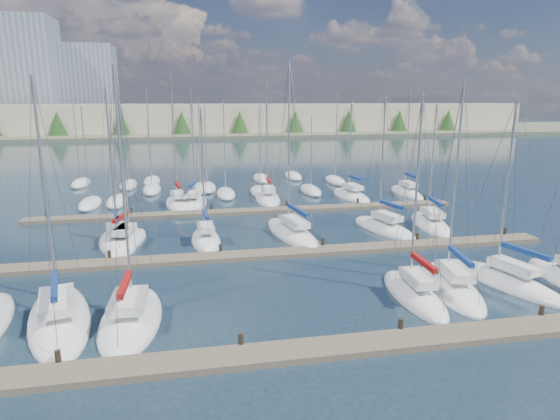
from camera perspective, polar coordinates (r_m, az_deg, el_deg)
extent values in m
plane|color=#203241|center=(78.00, -6.44, 4.81)|extent=(400.00, 400.00, 0.00)
cube|color=#6B5E4C|center=(22.84, 5.95, -16.45)|extent=(44.00, 1.80, 0.35)
cylinder|color=#2D261C|center=(23.54, -25.38, -16.39)|extent=(0.26, 0.26, 1.10)
cylinder|color=#2D261C|center=(22.84, -4.77, -15.99)|extent=(0.26, 0.26, 1.10)
cylinder|color=#2D261C|center=(24.84, 14.48, -13.84)|extent=(0.26, 0.26, 1.10)
cylinder|color=#2D261C|center=(28.99, 29.22, -11.12)|extent=(0.26, 0.26, 1.10)
cube|color=#6B5E4C|center=(35.32, -0.62, -5.35)|extent=(44.00, 1.80, 0.35)
cylinder|color=#2D261C|center=(36.13, -20.06, -5.51)|extent=(0.26, 0.26, 1.10)
cylinder|color=#2D261C|center=(35.67, -7.24, -5.01)|extent=(0.26, 0.26, 1.10)
cylinder|color=#2D261C|center=(36.99, 5.26, -4.29)|extent=(0.26, 0.26, 1.10)
cylinder|color=#2D261C|center=(39.89, 16.39, -3.47)|extent=(0.26, 0.26, 1.10)
cylinder|color=#2D261C|center=(44.08, 25.69, -2.69)|extent=(0.26, 0.26, 1.10)
cube|color=#6B5E4C|center=(48.63, -3.57, -0.14)|extent=(44.00, 1.80, 0.35)
cylinder|color=#2D261C|center=(51.07, -26.56, -0.72)|extent=(0.26, 0.26, 1.10)
cylinder|color=#2D261C|center=(49.48, -17.63, -0.34)|extent=(0.26, 0.26, 1.10)
cylinder|color=#2D261C|center=(49.15, -8.34, 0.07)|extent=(0.26, 0.26, 1.10)
cylinder|color=#2D261C|center=(50.11, 0.83, 0.47)|extent=(0.26, 0.26, 1.10)
cylinder|color=#2D261C|center=(52.29, 9.45, 0.83)|extent=(0.26, 0.26, 1.10)
cylinder|color=#2D261C|center=(55.55, 17.22, 1.14)|extent=(0.26, 0.26, 1.10)
ellipsoid|color=white|center=(40.48, -19.13, -3.80)|extent=(4.31, 8.24, 1.60)
cube|color=black|center=(40.48, -19.13, -3.80)|extent=(2.19, 3.98, 0.12)
cube|color=silver|center=(39.75, -19.25, -2.17)|extent=(2.10, 2.99, 0.50)
cylinder|color=#9EA0A5|center=(39.74, -19.90, 5.78)|extent=(0.14, 0.14, 11.36)
cylinder|color=#9EA0A5|center=(38.89, -19.33, -0.91)|extent=(0.67, 3.26, 0.10)
cube|color=navy|center=(38.86, -19.34, -0.74)|extent=(0.82, 3.04, 0.30)
ellipsoid|color=white|center=(54.69, -1.49, 1.29)|extent=(3.31, 8.44, 1.60)
cube|color=maroon|center=(54.69, -1.49, 1.29)|extent=(1.70, 4.06, 0.12)
cube|color=silver|center=(54.02, -1.46, 2.55)|extent=(1.71, 2.99, 0.50)
cylinder|color=#9EA0A5|center=(54.31, -1.61, 8.81)|extent=(0.14, 0.14, 12.15)
cylinder|color=#9EA0A5|center=(53.19, -1.40, 3.53)|extent=(0.33, 3.47, 0.10)
cube|color=maroon|center=(53.17, -1.40, 3.65)|extent=(0.52, 3.21, 0.30)
ellipsoid|color=white|center=(43.20, 12.50, -2.31)|extent=(4.54, 8.74, 1.60)
cube|color=black|center=(43.20, 12.50, -2.31)|extent=(2.29, 4.22, 0.12)
cube|color=silver|center=(42.55, 12.92, -0.76)|extent=(2.12, 3.18, 0.50)
cylinder|color=#9EA0A5|center=(42.49, 12.40, 6.33)|extent=(0.14, 0.14, 10.81)
cylinder|color=#9EA0A5|center=(41.80, 13.54, 0.44)|extent=(0.89, 3.43, 0.10)
cube|color=navy|center=(41.77, 13.54, 0.60)|extent=(1.02, 3.20, 0.30)
ellipsoid|color=white|center=(52.76, -10.37, 0.63)|extent=(3.82, 7.31, 1.60)
cube|color=silver|center=(52.16, -10.49, 1.93)|extent=(1.83, 2.65, 0.50)
cylinder|color=#9EA0A5|center=(52.26, -10.57, 7.98)|extent=(0.14, 0.14, 11.36)
cylinder|color=#9EA0A5|center=(51.42, -10.65, 2.96)|extent=(0.66, 2.88, 0.10)
cube|color=navy|center=(51.40, -10.66, 3.09)|extent=(0.81, 2.69, 0.30)
ellipsoid|color=white|center=(53.01, -12.35, 0.59)|extent=(3.46, 8.50, 1.60)
cube|color=black|center=(53.01, -12.35, 0.59)|extent=(1.76, 4.09, 0.12)
cube|color=silver|center=(52.34, -12.38, 1.89)|extent=(1.71, 3.03, 0.50)
cylinder|color=#9EA0A5|center=(52.56, -12.83, 8.80)|extent=(0.14, 0.14, 13.00)
cylinder|color=#9EA0A5|center=(51.50, -12.36, 2.89)|extent=(0.51, 3.46, 0.10)
cube|color=maroon|center=(51.48, -12.37, 3.02)|extent=(0.67, 3.21, 0.30)
ellipsoid|color=white|center=(40.57, 1.46, -3.01)|extent=(4.35, 10.62, 1.60)
cube|color=black|center=(40.57, 1.46, -3.01)|extent=(2.20, 5.12, 0.12)
cube|color=silver|center=(39.75, 1.74, -1.41)|extent=(2.08, 3.80, 0.50)
cylinder|color=#9EA0A5|center=(39.86, 1.09, 8.14)|extent=(0.14, 0.14, 13.51)
cylinder|color=#9EA0A5|center=(38.75, 2.19, -0.20)|extent=(0.76, 4.30, 0.10)
cube|color=navy|center=(38.73, 2.19, -0.03)|extent=(0.91, 3.99, 0.30)
ellipsoid|color=white|center=(31.24, 20.06, -8.95)|extent=(4.18, 8.79, 1.60)
cube|color=silver|center=(30.42, 20.53, -6.98)|extent=(2.00, 3.17, 0.50)
cylinder|color=#9EA0A5|center=(30.06, 20.65, 3.71)|extent=(0.14, 0.14, 11.57)
cylinder|color=#9EA0A5|center=(29.49, 21.16, -5.50)|extent=(0.73, 3.51, 0.10)
cube|color=navy|center=(29.46, 21.18, -5.28)|extent=(0.88, 3.26, 0.30)
ellipsoid|color=white|center=(56.92, 8.64, 1.62)|extent=(3.65, 8.58, 1.60)
cube|color=silver|center=(56.30, 8.86, 2.83)|extent=(1.86, 3.05, 0.50)
cylinder|color=#9EA0A5|center=(56.61, 8.58, 7.90)|extent=(0.14, 0.14, 10.28)
cylinder|color=#9EA0A5|center=(55.52, 9.19, 3.78)|extent=(0.40, 3.51, 0.10)
cube|color=navy|center=(55.50, 9.19, 3.90)|extent=(0.57, 3.24, 0.30)
ellipsoid|color=white|center=(60.14, 15.15, 1.93)|extent=(2.64, 8.19, 1.60)
cube|color=maroon|center=(60.14, 15.15, 1.93)|extent=(1.36, 3.93, 0.12)
cube|color=silver|center=(59.54, 15.38, 3.08)|extent=(1.40, 2.88, 0.50)
cylinder|color=#9EA0A5|center=(59.81, 15.29, 8.45)|extent=(0.14, 0.14, 11.50)
cylinder|color=#9EA0A5|center=(58.79, 15.70, 3.98)|extent=(0.22, 3.41, 0.10)
cube|color=navy|center=(58.77, 15.71, 4.09)|extent=(0.41, 3.14, 0.30)
ellipsoid|color=white|center=(28.03, -25.28, -12.07)|extent=(5.35, 10.35, 1.60)
cube|color=black|center=(28.03, -25.28, -12.07)|extent=(2.69, 5.00, 0.12)
cube|color=silver|center=(27.06, -25.55, -10.00)|extent=(2.47, 3.77, 0.50)
cylinder|color=#9EA0A5|center=(26.78, -26.73, 2.06)|extent=(0.14, 0.14, 11.58)
cylinder|color=#9EA0A5|center=(25.95, -25.79, -8.52)|extent=(1.09, 4.06, 0.10)
cube|color=navy|center=(25.90, -25.82, -8.27)|extent=(1.21, 3.79, 0.30)
ellipsoid|color=white|center=(45.80, 17.83, -1.75)|extent=(4.23, 8.92, 1.60)
cube|color=silver|center=(45.09, 18.11, -0.29)|extent=(2.00, 3.22, 0.50)
cylinder|color=#9EA0A5|center=(45.31, 18.12, 5.97)|extent=(0.14, 0.14, 10.14)
cylinder|color=#9EA0A5|center=(44.23, 18.47, 0.82)|extent=(0.78, 3.56, 0.10)
cube|color=navy|center=(44.21, 18.49, 0.97)|extent=(0.92, 3.31, 0.30)
ellipsoid|color=white|center=(33.38, 25.78, -8.06)|extent=(4.46, 8.82, 1.60)
cube|color=black|center=(33.38, 25.78, -8.06)|extent=(2.24, 4.26, 0.12)
cube|color=silver|center=(32.72, 26.59, -6.14)|extent=(2.02, 3.21, 0.50)
cylinder|color=#9EA0A5|center=(32.20, 25.96, 2.73)|extent=(0.14, 0.14, 10.38)
cylinder|color=#9EA0A5|center=(32.03, 27.73, -4.69)|extent=(1.01, 3.47, 0.10)
cube|color=navy|center=(31.99, 27.76, -4.49)|extent=(1.13, 3.25, 0.30)
ellipsoid|color=white|center=(26.68, -17.67, -12.68)|extent=(3.32, 8.42, 1.60)
cube|color=silver|center=(25.77, -18.00, -10.48)|extent=(1.79, 2.96, 0.50)
cylinder|color=#9EA0A5|center=(25.15, -18.59, 2.66)|extent=(0.14, 0.14, 12.02)
cylinder|color=#9EA0A5|center=(24.76, -18.39, -8.87)|extent=(0.19, 3.51, 0.10)
cube|color=maroon|center=(24.71, -18.41, -8.61)|extent=(0.38, 3.23, 0.30)
ellipsoid|color=white|center=(29.40, 15.98, -10.06)|extent=(2.74, 7.69, 1.60)
cube|color=silver|center=(28.60, 16.45, -7.96)|extent=(1.43, 2.72, 0.50)
cylinder|color=#9EA0A5|center=(28.09, 16.31, 2.54)|extent=(0.14, 0.14, 10.73)
cylinder|color=#9EA0A5|center=(27.73, 17.11, -6.37)|extent=(0.26, 3.19, 0.10)
cube|color=maroon|center=(27.69, 17.13, -6.13)|extent=(0.44, 2.94, 0.30)
ellipsoid|color=white|center=(39.96, -18.12, -3.94)|extent=(3.65, 7.76, 1.60)
cube|color=silver|center=(39.27, -18.43, -2.29)|extent=(1.69, 2.80, 0.50)
cylinder|color=#9EA0A5|center=(39.19, -18.50, 5.22)|extent=(0.14, 0.14, 10.59)
cylinder|color=#9EA0A5|center=(38.47, -18.84, -1.02)|extent=(0.76, 3.09, 0.10)
cube|color=maroon|center=(38.44, -18.85, -0.85)|extent=(0.91, 2.89, 0.30)
ellipsoid|color=white|center=(39.12, -9.01, -3.80)|extent=(2.61, 6.79, 1.60)
cube|color=maroon|center=(39.12, -9.01, -3.80)|extent=(1.35, 3.26, 0.12)
cube|color=silver|center=(38.44, -9.04, -2.09)|extent=(1.38, 2.40, 0.50)
cylinder|color=#9EA0A5|center=(38.35, -9.39, 4.91)|extent=(0.14, 0.14, 9.73)
cylinder|color=#9EA0A5|center=(37.66, -9.03, -0.76)|extent=(0.22, 2.81, 0.10)
cube|color=navy|center=(37.63, -9.04, -0.58)|extent=(0.41, 2.60, 0.30)
cylinder|color=#9EA0A5|center=(68.61, -23.58, 8.10)|extent=(0.12, 0.12, 11.20)
ellipsoid|color=white|center=(69.34, -23.10, 2.96)|extent=(2.20, 6.40, 1.40)
cylinder|color=#9EA0A5|center=(60.65, -9.05, 7.98)|extent=(0.12, 0.12, 10.14)
ellipsoid|color=white|center=(61.44, -8.86, 2.67)|extent=(2.20, 6.40, 1.40)
cylinder|color=#9EA0A5|center=(60.41, -9.76, 8.10)|extent=(0.12, 0.12, 10.49)
ellipsoid|color=white|center=(61.21, -9.54, 2.60)|extent=(2.20, 6.40, 1.40)
cylinder|color=#9EA0A5|center=(69.33, 1.66, 8.76)|extent=(0.12, 0.12, 10.06)
ellipsoid|color=white|center=(70.01, 1.63, 4.12)|extent=(2.20, 6.40, 1.40)
cylinder|color=#9EA0A5|center=(65.05, -18.33, 7.50)|extent=(0.12, 0.12, 9.39)
ellipsoid|color=white|center=(65.75, -17.99, 2.87)|extent=(2.20, 6.40, 1.40)
cylinder|color=#9EA0A5|center=(54.53, -22.64, 6.39)|extent=(0.12, 0.12, 9.85)
ellipsoid|color=white|center=(55.38, -22.13, 0.66)|extent=(2.20, 6.40, 1.40)
cylinder|color=#9EA0A5|center=(54.70, -19.66, 6.36)|extent=(0.12, 0.12, 9.30)
ellipsoid|color=white|center=(55.52, -19.24, 0.93)|extent=(2.20, 6.40, 1.40)
cylinder|color=#9EA0A5|center=(65.61, 6.89, 9.12)|extent=(0.12, 0.12, 11.68)
ellipsoid|color=white|center=(66.39, 6.74, 3.53)|extent=(2.20, 6.40, 1.40)
cylinder|color=#9EA0A5|center=(57.12, -2.56, 7.62)|extent=(0.12, 0.12, 9.76)
ellipsoid|color=white|center=(57.94, -2.50, 2.17)|extent=(2.20, 6.40, 1.40)
cylinder|color=#9EA0A5|center=(67.20, -15.67, 8.94)|extent=(0.12, 0.12, 11.95)
ellipsoid|color=white|center=(67.98, -15.32, 3.37)|extent=(2.20, 6.40, 1.40)
cylinder|color=#9EA0A5|center=(58.23, 3.83, 7.07)|extent=(0.12, 0.12, 8.46)
ellipsoid|color=white|center=(58.96, 3.75, 2.35)|extent=(2.20, 6.40, 1.40)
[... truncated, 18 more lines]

